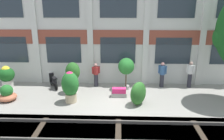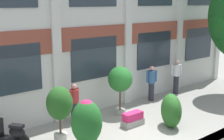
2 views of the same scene
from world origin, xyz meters
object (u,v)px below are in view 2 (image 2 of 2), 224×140
Objects in this scene: potted_plant_low_pan at (120,81)px; scooter_second_parked at (12,134)px; potted_plant_square_trough at (133,119)px; topiary_hedge at (171,110)px; resident_by_doorway at (151,82)px; potted_plant_glazed_jar at (87,124)px; resident_watching_tracks at (74,102)px; resident_near_plants at (176,76)px; potted_plant_terracotta_small at (60,105)px.

scooter_second_parked is (-4.54, -0.04, -0.98)m from potted_plant_low_pan.
potted_plant_square_trough is 0.70× the size of topiary_hedge.
topiary_hedge reaches higher than scooter_second_parked.
potted_plant_square_trough is at bearing -38.69° from resident_by_doorway.
potted_plant_low_pan reaches higher than potted_plant_glazed_jar.
resident_watching_tracks is at bearing 65.27° from potted_plant_glazed_jar.
potted_plant_low_pan reaches higher than resident_near_plants.
scooter_second_parked is 8.62m from resident_near_plants.
resident_watching_tracks is (-1.91, 0.41, -0.60)m from potted_plant_low_pan.
potted_plant_low_pan is 4.65m from scooter_second_parked.
potted_plant_low_pan is (0.42, 1.20, 1.17)m from potted_plant_square_trough.
topiary_hedge is (3.63, -0.15, -0.37)m from potted_plant_glazed_jar.
resident_near_plants is at bearing 20.22° from potted_plant_square_trough.
potted_plant_low_pan is 4.11m from resident_near_plants.
scooter_second_parked is 0.96× the size of topiary_hedge.
potted_plant_terracotta_small is 4.08m from topiary_hedge.
potted_plant_glazed_jar is 1.45× the size of scooter_second_parked.
scooter_second_parked is at bearing 155.05° from potted_plant_terracotta_small.
resident_by_doorway is at bearing -50.42° from resident_near_plants.
resident_by_doorway is 0.96× the size of resident_near_plants.
resident_by_doorway is (5.34, 2.47, -0.12)m from potted_plant_glazed_jar.
potted_plant_glazed_jar reaches higher than scooter_second_parked.
potted_plant_terracotta_small is 1.71m from resident_watching_tracks.
potted_plant_glazed_jar is 5.88m from resident_by_doorway.
scooter_second_parked is (-4.12, 1.17, 0.19)m from potted_plant_square_trough.
potted_plant_low_pan is at bearing 12.15° from potted_plant_terracotta_small.
potted_plant_terracotta_small is at bearing -167.85° from potted_plant_low_pan.
resident_near_plants reaches higher than potted_plant_square_trough.
scooter_second_parked is 6.88m from resident_by_doorway.
resident_by_doorway is 1.31× the size of topiary_hedge.
resident_near_plants is at bearing 19.11° from potted_plant_glazed_jar.
scooter_second_parked is 0.70× the size of resident_near_plants.
topiary_hedge is (5.14, -2.12, 0.19)m from scooter_second_parked.
resident_near_plants is 4.33m from topiary_hedge.
resident_watching_tracks is (-4.22, -0.05, -0.06)m from resident_by_doorway.
resident_by_doorway is (6.85, 0.50, 0.44)m from scooter_second_parked.
topiary_hedge is at bearing -74.53° from potted_plant_low_pan.
resident_by_doorway is 4.22m from resident_watching_tracks.
potted_plant_square_trough is at bearing -139.41° from scooter_second_parked.
resident_watching_tracks reaches higher than topiary_hedge.
potted_plant_low_pan is at bearing 70.87° from potted_plant_square_trough.
resident_by_doorway is 3.14m from topiary_hedge.
potted_plant_glazed_jar is at bearing -30.68° from resident_near_plants.
potted_plant_low_pan is (3.16, 0.68, 0.17)m from potted_plant_terracotta_small.
resident_by_doorway is at bearing 56.86° from topiary_hedge.
resident_watching_tracks is 0.90× the size of resident_near_plants.
potted_plant_terracotta_small is 5.59m from resident_by_doorway.
potted_plant_square_trough is at bearing 136.73° from topiary_hedge.
potted_plant_square_trough is 2.96m from potted_plant_terracotta_small.
scooter_second_parked is 0.74× the size of resident_by_doorway.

